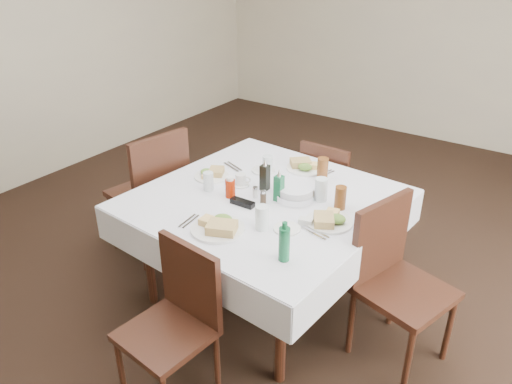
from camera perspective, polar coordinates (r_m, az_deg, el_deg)
ground_plane at (r=3.67m, az=3.08°, el=-10.30°), size 7.00×7.00×0.00m
room_shell at (r=2.95m, az=3.94°, el=17.02°), size 6.04×7.04×2.80m
dining_table at (r=3.18m, az=0.97°, el=-1.77°), size 1.60×1.60×0.76m
chair_north at (r=3.95m, az=8.26°, el=0.70°), size 0.41×0.41×0.85m
chair_south at (r=2.67m, az=-8.96°, el=-13.64°), size 0.46×0.46×0.88m
chair_east at (r=2.94m, az=15.42°, el=-8.84°), size 0.56×0.56×0.96m
chair_west at (r=3.76m, az=-11.61°, el=0.55°), size 0.56×0.56×1.01m
meal_north at (r=3.54m, az=5.59°, el=2.97°), size 0.27×0.27×0.06m
meal_south at (r=2.80m, az=-4.25°, el=-3.90°), size 0.31×0.31×0.07m
meal_east at (r=2.89m, az=8.36°, el=-3.16°), size 0.27×0.27×0.06m
meal_west at (r=3.42m, az=-5.07°, el=2.06°), size 0.24×0.24×0.05m
side_plate_a at (r=3.50m, az=0.83°, el=2.51°), size 0.16×0.16×0.01m
side_plate_b at (r=2.81m, az=3.55°, el=-4.19°), size 0.16×0.16×0.01m
water_n at (r=3.44m, az=1.31°, el=3.14°), size 0.07×0.07×0.13m
water_s at (r=2.78m, az=0.69°, el=-2.95°), size 0.08×0.08×0.14m
water_e at (r=3.11m, az=7.44°, el=0.30°), size 0.08×0.08×0.15m
water_w at (r=3.23m, az=-5.46°, el=1.23°), size 0.07×0.07×0.12m
iced_tea_a at (r=3.37m, az=7.61°, el=2.62°), size 0.07×0.07×0.16m
iced_tea_b at (r=3.03m, az=9.62°, el=-0.65°), size 0.07×0.07×0.14m
bread_basket at (r=3.12m, az=4.52°, el=-0.15°), size 0.25×0.25×0.08m
oil_cruet_dark at (r=3.21m, az=1.02°, el=1.80°), size 0.05×0.05×0.22m
oil_cruet_green at (r=3.07m, az=2.63°, el=0.55°), size 0.05×0.05×0.21m
ketchup_bottle at (r=3.13m, az=-2.96°, el=0.51°), size 0.06×0.06×0.14m
salt_shaker at (r=3.13m, az=-0.09°, el=-0.02°), size 0.03×0.03×0.07m
pepper_shaker at (r=3.06m, az=0.82°, el=-0.59°), size 0.04×0.04×0.08m
coffee_mug at (r=3.28m, az=-1.73°, el=1.35°), size 0.12×0.11×0.08m
sunglasses at (r=3.05m, az=-1.56°, el=-1.23°), size 0.16×0.05×0.03m
green_bottle at (r=2.52m, az=3.25°, el=-5.89°), size 0.06×0.06×0.22m
sugar_caddy at (r=2.86m, az=5.70°, el=-3.38°), size 0.09×0.06×0.04m
cutlery_n at (r=3.48m, az=7.94°, el=2.08°), size 0.08×0.16×0.01m
cutlery_s at (r=2.91m, az=-7.66°, el=-3.35°), size 0.06×0.17×0.01m
cutlery_e at (r=2.79m, az=6.73°, el=-4.64°), size 0.19×0.08×0.01m
cutlery_w at (r=3.56m, az=-2.66°, el=2.88°), size 0.19×0.11×0.01m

